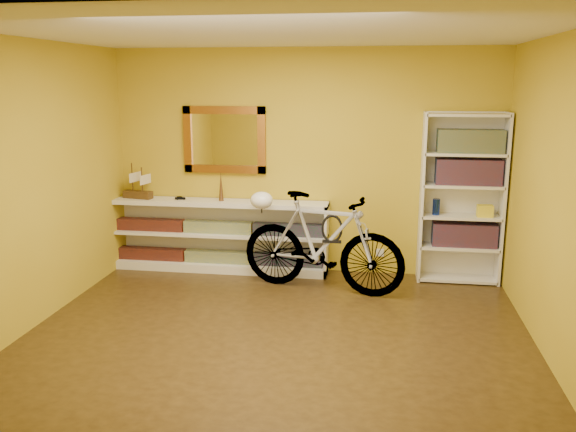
# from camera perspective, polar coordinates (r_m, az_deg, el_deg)

# --- Properties ---
(floor) EXTENTS (4.50, 4.00, 0.01)m
(floor) POSITION_cam_1_polar(r_m,az_deg,el_deg) (5.41, -1.15, -11.57)
(floor) COLOR #2F200D
(floor) RESTS_ON ground
(ceiling) EXTENTS (4.50, 4.00, 0.01)m
(ceiling) POSITION_cam_1_polar(r_m,az_deg,el_deg) (4.94, -1.29, 17.20)
(ceiling) COLOR silver
(ceiling) RESTS_ON ground
(back_wall) EXTENTS (4.50, 0.01, 2.60)m
(back_wall) POSITION_cam_1_polar(r_m,az_deg,el_deg) (6.97, 1.64, 5.16)
(back_wall) COLOR #B5971B
(back_wall) RESTS_ON ground
(left_wall) EXTENTS (0.01, 4.00, 2.60)m
(left_wall) POSITION_cam_1_polar(r_m,az_deg,el_deg) (5.84, -23.61, 2.59)
(left_wall) COLOR #B5971B
(left_wall) RESTS_ON ground
(right_wall) EXTENTS (0.01, 4.00, 2.60)m
(right_wall) POSITION_cam_1_polar(r_m,az_deg,el_deg) (5.13, 24.43, 1.25)
(right_wall) COLOR #B5971B
(right_wall) RESTS_ON ground
(gilt_mirror) EXTENTS (0.98, 0.06, 0.78)m
(gilt_mirror) POSITION_cam_1_polar(r_m,az_deg,el_deg) (7.08, -6.10, 7.25)
(gilt_mirror) COLOR brown
(gilt_mirror) RESTS_ON back_wall
(wall_socket) EXTENTS (0.09, 0.02, 0.09)m
(wall_socket) POSITION_cam_1_polar(r_m,az_deg,el_deg) (7.12, 8.79, -3.48)
(wall_socket) COLOR silver
(wall_socket) RESTS_ON back_wall
(console_unit) EXTENTS (2.60, 0.35, 0.85)m
(console_unit) POSITION_cam_1_polar(r_m,az_deg,el_deg) (7.15, -6.62, -1.88)
(console_unit) COLOR silver
(console_unit) RESTS_ON floor
(cd_row_lower) EXTENTS (2.50, 0.13, 0.14)m
(cd_row_lower) POSITION_cam_1_polar(r_m,az_deg,el_deg) (7.20, -6.61, -3.88)
(cd_row_lower) COLOR black
(cd_row_lower) RESTS_ON console_unit
(cd_row_upper) EXTENTS (2.50, 0.13, 0.14)m
(cd_row_upper) POSITION_cam_1_polar(r_m,az_deg,el_deg) (7.11, -6.69, -1.06)
(cd_row_upper) COLOR navy
(cd_row_upper) RESTS_ON console_unit
(model_ship) EXTENTS (0.38, 0.20, 0.42)m
(model_ship) POSITION_cam_1_polar(r_m,az_deg,el_deg) (7.34, -14.22, 3.28)
(model_ship) COLOR #3A2610
(model_ship) RESTS_ON console_unit
(toy_car) EXTENTS (0.00, 0.00, 0.00)m
(toy_car) POSITION_cam_1_polar(r_m,az_deg,el_deg) (7.19, -10.26, 1.57)
(toy_car) COLOR black
(toy_car) RESTS_ON console_unit
(bronze_ornament) EXTENTS (0.06, 0.06, 0.34)m
(bronze_ornament) POSITION_cam_1_polar(r_m,az_deg,el_deg) (7.01, -6.43, 2.83)
(bronze_ornament) COLOR brown
(bronze_ornament) RESTS_ON console_unit
(decorative_orb) EXTENTS (0.09, 0.09, 0.09)m
(decorative_orb) POSITION_cam_1_polar(r_m,az_deg,el_deg) (6.94, -3.07, 1.72)
(decorative_orb) COLOR brown
(decorative_orb) RESTS_ON console_unit
(bookcase) EXTENTS (0.90, 0.30, 1.90)m
(bookcase) POSITION_cam_1_polar(r_m,az_deg,el_deg) (6.87, 16.27, 1.58)
(bookcase) COLOR silver
(bookcase) RESTS_ON floor
(book_row_a) EXTENTS (0.70, 0.22, 0.26)m
(book_row_a) POSITION_cam_1_polar(r_m,az_deg,el_deg) (6.97, 16.48, -1.70)
(book_row_a) COLOR maroon
(book_row_a) RESTS_ON bookcase
(book_row_b) EXTENTS (0.70, 0.22, 0.28)m
(book_row_b) POSITION_cam_1_polar(r_m,az_deg,el_deg) (6.83, 16.85, 4.08)
(book_row_b) COLOR maroon
(book_row_b) RESTS_ON bookcase
(book_row_c) EXTENTS (0.70, 0.22, 0.25)m
(book_row_c) POSITION_cam_1_polar(r_m,az_deg,el_deg) (6.79, 17.03, 6.87)
(book_row_c) COLOR #1B5361
(book_row_c) RESTS_ON bookcase
(travel_mug) EXTENTS (0.08, 0.08, 0.18)m
(travel_mug) POSITION_cam_1_polar(r_m,az_deg,el_deg) (6.84, 13.98, 0.86)
(travel_mug) COLOR navy
(travel_mug) RESTS_ON bookcase
(red_tin) EXTENTS (0.19, 0.19, 0.20)m
(red_tin) POSITION_cam_1_polar(r_m,az_deg,el_deg) (6.79, 14.88, 6.77)
(red_tin) COLOR maroon
(red_tin) RESTS_ON bookcase
(yellow_bag) EXTENTS (0.17, 0.11, 0.13)m
(yellow_bag) POSITION_cam_1_polar(r_m,az_deg,el_deg) (6.89, 18.31, 0.46)
(yellow_bag) COLOR yellow
(yellow_bag) RESTS_ON bookcase
(bicycle) EXTENTS (0.86, 1.89, 1.08)m
(bicycle) POSITION_cam_1_polar(r_m,az_deg,el_deg) (6.38, 3.28, -2.54)
(bicycle) COLOR silver
(bicycle) RESTS_ON floor
(helmet) EXTENTS (0.25, 0.24, 0.19)m
(helmet) POSITION_cam_1_polar(r_m,az_deg,el_deg) (6.53, -2.54, 1.52)
(helmet) COLOR white
(helmet) RESTS_ON bicycle
(u_lock) EXTENTS (0.23, 0.02, 0.23)m
(u_lock) POSITION_cam_1_polar(r_m,az_deg,el_deg) (6.31, 4.23, -1.21)
(u_lock) COLOR black
(u_lock) RESTS_ON bicycle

